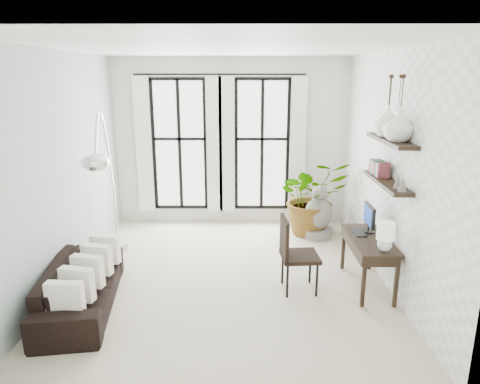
{
  "coord_description": "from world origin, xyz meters",
  "views": [
    {
      "loc": [
        0.23,
        -5.77,
        2.83
      ],
      "look_at": [
        0.19,
        0.3,
        1.19
      ],
      "focal_mm": 32.0,
      "sensor_mm": 36.0,
      "label": 1
    }
  ],
  "objects_px": {
    "desk": "(370,242)",
    "sofa": "(81,286)",
    "desk_chair": "(293,250)",
    "arc_lamp": "(104,148)",
    "plant": "(312,197)",
    "buddha": "(318,216)"
  },
  "relations": [
    {
      "from": "sofa",
      "to": "plant",
      "type": "distance_m",
      "value": 4.29
    },
    {
      "from": "desk",
      "to": "sofa",
      "type": "bearing_deg",
      "value": -172.0
    },
    {
      "from": "arc_lamp",
      "to": "sofa",
      "type": "bearing_deg",
      "value": -95.91
    },
    {
      "from": "desk",
      "to": "arc_lamp",
      "type": "relative_size",
      "value": 0.5
    },
    {
      "from": "sofa",
      "to": "buddha",
      "type": "height_order",
      "value": "buddha"
    },
    {
      "from": "plant",
      "to": "arc_lamp",
      "type": "bearing_deg",
      "value": -151.73
    },
    {
      "from": "sofa",
      "to": "plant",
      "type": "relative_size",
      "value": 1.41
    },
    {
      "from": "desk",
      "to": "buddha",
      "type": "relative_size",
      "value": 1.25
    },
    {
      "from": "desk",
      "to": "buddha",
      "type": "xyz_separation_m",
      "value": [
        -0.35,
        1.97,
        -0.28
      ]
    },
    {
      "from": "desk",
      "to": "arc_lamp",
      "type": "bearing_deg",
      "value": 172.89
    },
    {
      "from": "sofa",
      "to": "desk_chair",
      "type": "xyz_separation_m",
      "value": [
        2.7,
        0.47,
        0.3
      ]
    },
    {
      "from": "sofa",
      "to": "buddha",
      "type": "bearing_deg",
      "value": -61.69
    },
    {
      "from": "plant",
      "to": "arc_lamp",
      "type": "xyz_separation_m",
      "value": [
        -3.2,
        -1.72,
        1.18
      ]
    },
    {
      "from": "sofa",
      "to": "arc_lamp",
      "type": "relative_size",
      "value": 0.82
    },
    {
      "from": "plant",
      "to": "desk_chair",
      "type": "xyz_separation_m",
      "value": [
        -0.6,
        -2.23,
        -0.11
      ]
    },
    {
      "from": "desk",
      "to": "buddha",
      "type": "bearing_deg",
      "value": 100.08
    },
    {
      "from": "sofa",
      "to": "plant",
      "type": "bearing_deg",
      "value": -58.75
    },
    {
      "from": "sofa",
      "to": "desk",
      "type": "bearing_deg",
      "value": -90.04
    },
    {
      "from": "plant",
      "to": "desk_chair",
      "type": "height_order",
      "value": "plant"
    },
    {
      "from": "sofa",
      "to": "desk_chair",
      "type": "relative_size",
      "value": 1.9
    },
    {
      "from": "arc_lamp",
      "to": "buddha",
      "type": "height_order",
      "value": "arc_lamp"
    },
    {
      "from": "plant",
      "to": "desk_chair",
      "type": "bearing_deg",
      "value": -105.02
    }
  ]
}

